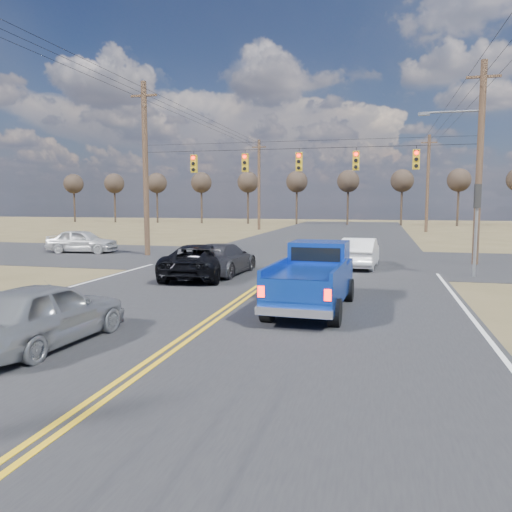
% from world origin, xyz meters
% --- Properties ---
extents(ground, '(160.00, 160.00, 0.00)m').
position_xyz_m(ground, '(0.00, 0.00, 0.00)').
color(ground, brown).
rests_on(ground, ground).
extents(road_main, '(14.00, 120.00, 0.02)m').
position_xyz_m(road_main, '(0.00, 10.00, 0.00)').
color(road_main, '#28282B').
rests_on(road_main, ground).
extents(road_cross, '(120.00, 12.00, 0.02)m').
position_xyz_m(road_cross, '(0.00, 18.00, 0.00)').
color(road_cross, '#28282B').
rests_on(road_cross, ground).
extents(signal_gantry, '(19.60, 4.83, 10.00)m').
position_xyz_m(signal_gantry, '(0.50, 17.79, 5.06)').
color(signal_gantry, '#473323').
rests_on(signal_gantry, ground).
extents(utility_poles, '(19.60, 58.32, 10.00)m').
position_xyz_m(utility_poles, '(0.00, 17.00, 5.23)').
color(utility_poles, '#473323').
rests_on(utility_poles, ground).
extents(treeline, '(87.00, 117.80, 7.40)m').
position_xyz_m(treeline, '(0.00, 26.96, 5.70)').
color(treeline, '#33261C').
rests_on(treeline, ground).
extents(pickup_truck, '(2.23, 5.23, 1.94)m').
position_xyz_m(pickup_truck, '(2.43, 5.54, 0.94)').
color(pickup_truck, black).
rests_on(pickup_truck, ground).
extents(silver_suv, '(2.02, 4.39, 1.46)m').
position_xyz_m(silver_suv, '(-2.84, 0.44, 0.73)').
color(silver_suv, gray).
rests_on(silver_suv, ground).
extents(black_suv, '(2.91, 5.34, 1.42)m').
position_xyz_m(black_suv, '(-2.97, 10.57, 0.71)').
color(black_suv, black).
rests_on(black_suv, ground).
extents(white_car_queue, '(1.82, 4.49, 1.45)m').
position_xyz_m(white_car_queue, '(3.40, 15.50, 0.73)').
color(white_car_queue, white).
rests_on(white_car_queue, ground).
extents(dgrey_car_queue, '(2.20, 4.90, 1.39)m').
position_xyz_m(dgrey_car_queue, '(-2.34, 11.67, 0.70)').
color(dgrey_car_queue, '#37363B').
rests_on(dgrey_car_queue, ground).
extents(cross_car_west, '(2.14, 4.44, 1.46)m').
position_xyz_m(cross_car_west, '(-13.62, 18.43, 0.73)').
color(cross_car_west, silver).
rests_on(cross_car_west, ground).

